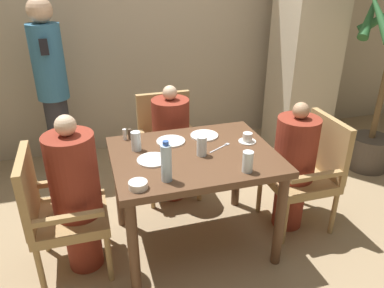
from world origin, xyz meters
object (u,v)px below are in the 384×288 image
chair_far_side (168,141)px  water_bottle (166,162)px  chair_left_side (56,209)px  bowl_small (138,185)px  potted_palm (380,100)px  glass_tall_near (136,141)px  diner_in_left_chair (76,194)px  diner_in_right_chair (294,166)px  teacup_with_saucer (247,138)px  glass_tall_far (202,146)px  glass_tall_mid (248,162)px  plate_main_right (171,141)px  standing_host (52,86)px  diner_in_far_chair (171,142)px  plate_dessert_center (204,135)px  plate_main_left (153,160)px  chair_right_side (308,169)px

chair_far_side → water_bottle: 1.22m
chair_left_side → water_bottle: bearing=-23.3°
bowl_small → potted_palm: bearing=20.7°
chair_left_side → glass_tall_near: size_ratio=6.61×
diner_in_left_chair → potted_palm: potted_palm is taller
diner_in_right_chair → bowl_small: diner_in_right_chair is taller
chair_left_side → teacup_with_saucer: chair_left_side is taller
potted_palm → water_bottle: bearing=-158.7°
chair_far_side → glass_tall_far: bearing=-87.2°
glass_tall_mid → plate_main_right: bearing=122.9°
diner_in_left_chair → standing_host: bearing=96.0°
diner_in_far_chair → water_bottle: (-0.26, -0.98, 0.35)m
chair_left_side → plate_main_right: chair_left_side is taller
chair_left_side → glass_tall_far: 1.05m
plate_dessert_center → glass_tall_mid: bearing=-81.0°
chair_left_side → teacup_with_saucer: 1.42m
diner_in_right_chair → plate_dessert_center: 0.74m
glass_tall_mid → plate_main_left: bearing=150.4°
chair_left_side → chair_right_side: (1.90, 0.00, 0.00)m
plate_dessert_center → water_bottle: (-0.42, -0.54, 0.12)m
chair_right_side → standing_host: bearing=143.3°
glass_tall_far → plate_main_left: bearing=177.4°
diner_in_right_chair → plate_main_right: diner_in_right_chair is taller
glass_tall_far → teacup_with_saucer: bearing=15.0°
diner_in_right_chair → water_bottle: size_ratio=4.05×
diner_in_right_chair → glass_tall_far: size_ratio=7.74×
plate_dessert_center → teacup_with_saucer: 0.33m
plate_main_right → glass_tall_near: (-0.26, -0.06, 0.06)m
water_bottle → glass_tall_mid: (0.51, -0.04, -0.05)m
bowl_small → glass_tall_mid: (0.69, 0.00, 0.05)m
water_bottle → glass_tall_near: bearing=103.7°
standing_host → glass_tall_far: standing_host is taller
plate_main_right → water_bottle: size_ratio=0.80×
diner_in_far_chair → glass_tall_mid: diner_in_far_chair is taller
diner_in_left_chair → diner_in_far_chair: 1.06m
chair_right_side → glass_tall_mid: glass_tall_mid is taller
plate_main_left → teacup_with_saucer: 0.73m
diner_in_left_chair → diner_in_far_chair: diner_in_left_chair is taller
bowl_small → glass_tall_near: glass_tall_near is taller
chair_far_side → chair_left_side: bearing=-139.0°
glass_tall_near → potted_palm: bearing=10.5°
diner_in_far_chair → glass_tall_near: diner_in_far_chair is taller
diner_in_far_chair → diner_in_right_chair: diner_in_right_chair is taller
chair_left_side → diner_in_left_chair: (0.14, 0.00, 0.09)m
diner_in_left_chair → diner_in_far_chair: (0.81, 0.69, -0.05)m
potted_palm → diner_in_left_chair: bearing=-167.9°
diner_in_far_chair → chair_right_side: bearing=-35.8°
diner_in_left_chair → chair_far_side: (0.81, 0.83, -0.09)m
diner_in_right_chair → chair_right_side: bearing=-0.0°
plate_dessert_center → glass_tall_near: glass_tall_near is taller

